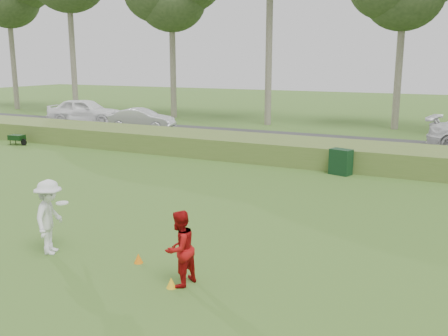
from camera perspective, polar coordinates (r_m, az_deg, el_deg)
The scene contains 11 objects.
ground at distance 11.21m, azimuth -9.15°, elevation -10.46°, with size 120.00×120.00×0.00m, color #366020.
reed_strip at distance 21.63m, azimuth 9.34°, elevation 1.86°, with size 80.00×3.00×0.90m, color #506C2B.
park_road at distance 26.46m, azimuth 12.46°, elevation 2.70°, with size 80.00×6.00×0.06m, color #2D2D2D.
player_white at distance 11.90m, azimuth -19.29°, elevation -5.30°, with size 1.05×1.26×1.70m.
player_red at distance 9.75m, azimuth -5.09°, elevation -9.14°, with size 0.73×0.57×1.51m, color #A00D0E.
cone_orange at distance 11.10m, azimuth -9.75°, elevation -10.12°, with size 0.20×0.20×0.22m, color orange.
cone_yellow at distance 9.89m, azimuth -6.05°, elevation -12.91°, with size 0.19×0.19×0.21m, color yellow.
utility_cabinet at distance 19.51m, azimuth 13.20°, elevation 0.69°, with size 0.79×0.49×0.98m, color #103219.
wheelbarrow at distance 27.79m, azimuth -22.57°, elevation 3.21°, with size 1.06×0.56×0.52m.
car_left at distance 35.14m, azimuth -15.59°, elevation 6.30°, with size 2.00×4.98×1.70m, color white.
car_mid at distance 30.94m, azimuth -9.42°, elevation 5.49°, with size 1.41×4.05×1.33m, color silver.
Camera 1 is at (6.05, -8.40, 4.31)m, focal length 40.00 mm.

